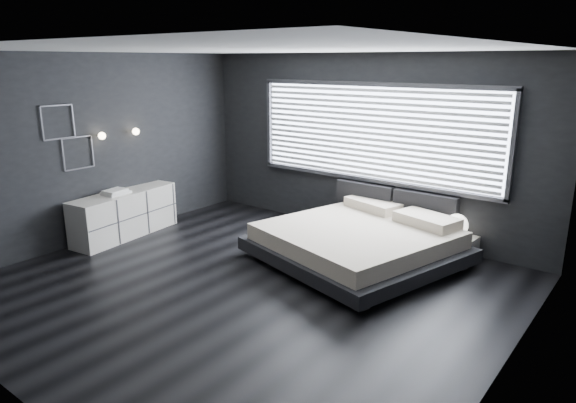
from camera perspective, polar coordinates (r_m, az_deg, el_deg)
The scene contains 12 objects.
room at distance 5.96m, azimuth -5.02°, elevation 2.91°, with size 6.04×6.00×2.80m.
window at distance 7.98m, azimuth 9.38°, elevation 7.49°, with size 4.14×0.09×1.52m.
headboard at distance 7.94m, azimuth 11.66°, elevation -0.33°, with size 1.96×0.16×0.52m.
sconce_near at distance 8.16m, azimuth -19.98°, elevation 6.88°, with size 0.18×0.11×0.11m.
sconce_far at distance 8.49m, azimuth -16.56°, elevation 7.47°, with size 0.18×0.11×0.11m.
wall_art_upper at distance 7.91m, azimuth -24.18°, elevation 8.04°, with size 0.01×0.48×0.48m.
wall_art_lower at distance 8.09m, azimuth -22.27°, elevation 5.01°, with size 0.01×0.48×0.48m.
bed at distance 7.14m, azimuth 7.86°, elevation -4.32°, with size 2.93×2.85×0.63m.
nightstand at distance 7.58m, azimuth 17.94°, elevation -4.82°, with size 0.55×0.46×0.32m, color beige.
orb_lamp at distance 7.50m, azimuth 18.22°, elevation -2.50°, with size 0.31×0.31×0.31m, color white.
dresser at distance 8.44m, azimuth -17.67°, elevation -1.34°, with size 0.71×1.82×0.71m.
book_stack at distance 8.24m, azimuth -18.60°, elevation 1.01°, with size 0.31×0.40×0.08m.
Camera 1 is at (3.96, -4.26, 2.69)m, focal length 32.00 mm.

